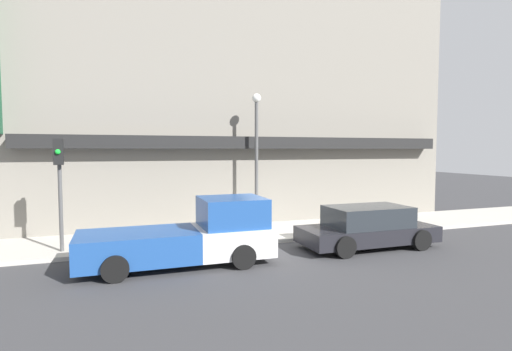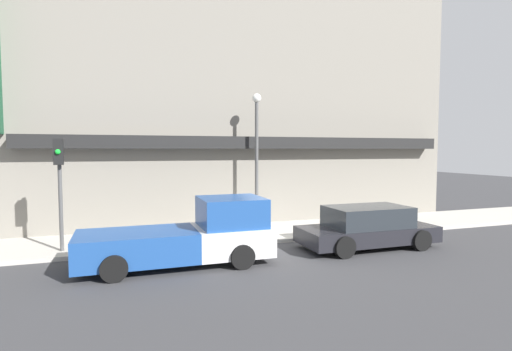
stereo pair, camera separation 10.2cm
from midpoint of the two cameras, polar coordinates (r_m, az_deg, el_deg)
The scene contains 8 objects.
ground_plane at distance 14.40m, azimuth 3.83°, elevation -9.60°, with size 80.00×80.00×0.00m, color #38383A.
sidewalk at distance 15.90m, azimuth 1.44°, elevation -8.07°, with size 36.00×3.35×0.14m.
building at distance 18.68m, azimuth -2.07°, elevation 10.64°, with size 19.80×3.80×11.17m.
pickup_truck at distance 11.80m, azimuth -9.56°, elevation -8.54°, with size 5.43×2.15×1.89m.
parked_car at distance 14.11m, azimuth 15.43°, elevation -7.14°, with size 4.65×2.08×1.41m.
fire_hydrant at distance 14.10m, azimuth -8.25°, elevation -7.97°, with size 0.20×0.20×0.66m.
street_lamp at distance 16.09m, azimuth -0.11°, elevation 4.49°, with size 0.36×0.36×5.41m.
traffic_light at distance 13.70m, azimuth -26.47°, elevation 0.17°, with size 0.28×0.42×3.51m.
Camera 1 is at (-5.58, -12.86, 3.31)m, focal length 28.00 mm.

